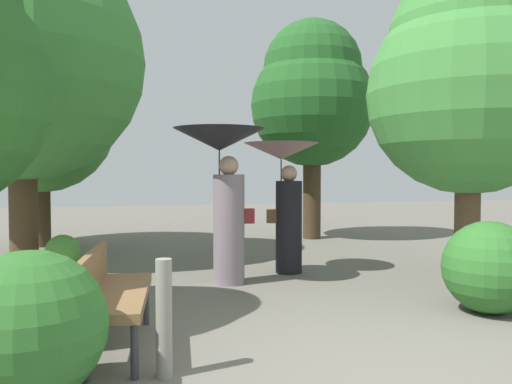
# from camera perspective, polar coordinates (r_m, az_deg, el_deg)

# --- Properties ---
(ground_plane) EXTENTS (40.00, 40.00, 0.00)m
(ground_plane) POSITION_cam_1_polar(r_m,az_deg,el_deg) (4.00, 15.16, -19.94)
(ground_plane) COLOR #6B665B
(person_left) EXTENTS (1.23, 1.23, 2.09)m
(person_left) POSITION_cam_1_polar(r_m,az_deg,el_deg) (6.82, -3.71, 2.20)
(person_left) COLOR gray
(person_left) RESTS_ON ground
(person_right) EXTENTS (1.11, 1.11, 1.94)m
(person_right) POSITION_cam_1_polar(r_m,az_deg,el_deg) (7.55, 3.20, 1.09)
(person_right) COLOR black
(person_right) RESTS_ON ground
(park_bench) EXTENTS (0.64, 1.54, 0.83)m
(park_bench) POSITION_cam_1_polar(r_m,az_deg,el_deg) (4.55, -16.02, -10.49)
(park_bench) COLOR #38383D
(park_bench) RESTS_ON ground
(tree_near_left) EXTENTS (3.99, 3.99, 5.84)m
(tree_near_left) POSITION_cam_1_polar(r_m,az_deg,el_deg) (9.45, -24.90, 15.11)
(tree_near_left) COLOR #4C3823
(tree_near_left) RESTS_ON ground
(tree_near_right) EXTENTS (2.76, 2.76, 4.91)m
(tree_near_right) POSITION_cam_1_polar(r_m,az_deg,el_deg) (11.68, 6.33, 10.85)
(tree_near_right) COLOR #42301E
(tree_near_right) RESTS_ON ground
(tree_mid_right) EXTENTS (2.83, 2.83, 4.43)m
(tree_mid_right) POSITION_cam_1_polar(r_m,az_deg,el_deg) (7.85, 22.82, 11.77)
(tree_mid_right) COLOR brown
(tree_mid_right) RESTS_ON ground
(tree_far_back) EXTENTS (2.97, 2.97, 4.44)m
(tree_far_back) POSITION_cam_1_polar(r_m,az_deg,el_deg) (11.20, -23.06, 8.67)
(tree_far_back) COLOR #42301E
(tree_far_back) RESTS_ON ground
(bush_path_left) EXTENTS (0.99, 0.99, 0.99)m
(bush_path_left) POSITION_cam_1_polar(r_m,az_deg,el_deg) (6.01, 24.71, -7.65)
(bush_path_left) COLOR #2D6B28
(bush_path_left) RESTS_ON ground
(bush_path_right) EXTENTS (1.00, 1.00, 1.00)m
(bush_path_right) POSITION_cam_1_polar(r_m,az_deg,el_deg) (3.71, -24.07, -13.65)
(bush_path_right) COLOR #2D6B28
(bush_path_right) RESTS_ON ground
(bush_behind_bench) EXTENTS (0.53, 0.53, 0.53)m
(bush_behind_bench) POSITION_cam_1_polar(r_m,az_deg,el_deg) (8.49, -20.85, -6.29)
(bush_behind_bench) COLOR #4C9338
(bush_behind_bench) RESTS_ON ground
(path_marker_post) EXTENTS (0.12, 0.12, 0.87)m
(path_marker_post) POSITION_cam_1_polar(r_m,az_deg,el_deg) (3.89, -10.28, -13.74)
(path_marker_post) COLOR gray
(path_marker_post) RESTS_ON ground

